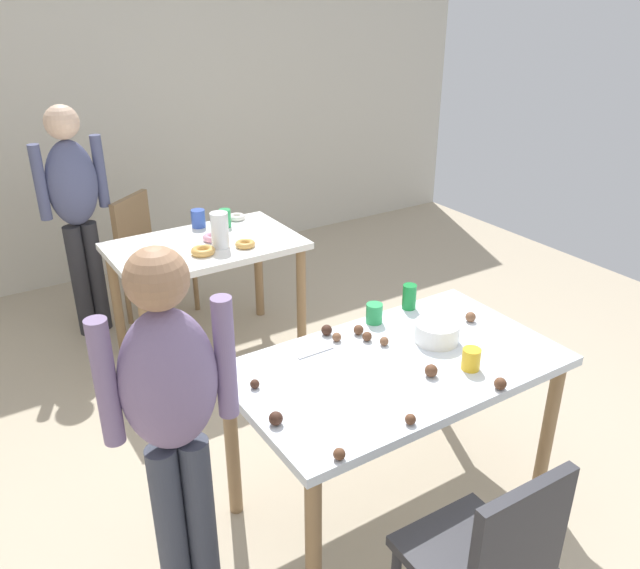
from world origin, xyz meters
TOP-DOWN VIEW (x-y plane):
  - ground_plane at (0.00, 0.00)m, footprint 6.40×6.40m
  - wall_back at (0.00, 3.20)m, footprint 6.40×0.10m
  - dining_table_near at (0.02, -0.12)m, footprint 1.36×0.78m
  - dining_table_far at (-0.11, 1.55)m, footprint 1.11×0.70m
  - chair_near_table at (-0.21, -0.88)m, footprint 0.41×0.41m
  - chair_far_table at (-0.26, 2.24)m, footprint 0.56×0.56m
  - person_girl_near at (-0.94, -0.11)m, footprint 0.46×0.25m
  - person_adult_far at (-0.68, 2.24)m, footprint 0.46×0.25m
  - mixing_bowl at (0.27, -0.07)m, footprint 0.19×0.19m
  - soda_can at (0.37, 0.23)m, footprint 0.07×0.07m
  - fork_near at (-0.23, 0.12)m, footprint 0.17×0.02m
  - cup_near_0 at (0.15, 0.21)m, footprint 0.08×0.08m
  - cup_near_1 at (0.24, -0.31)m, footprint 0.07×0.07m
  - cake_ball_0 at (0.06, 0.02)m, footprint 0.04×0.04m
  - cake_ball_1 at (0.07, -0.27)m, footprint 0.05×0.05m
  - cake_ball_2 at (-0.52, -0.48)m, footprint 0.04×0.04m
  - cake_ball_3 at (-0.56, 0.03)m, footprint 0.04×0.04m
  - cake_ball_4 at (0.02, 0.16)m, footprint 0.05×0.05m
  - cake_ball_5 at (0.02, 0.09)m, footprint 0.04×0.04m
  - cake_ball_6 at (-0.60, -0.21)m, footprint 0.05×0.05m
  - cake_ball_7 at (-0.09, 0.16)m, footprint 0.04×0.04m
  - cake_ball_8 at (0.52, -0.02)m, footprint 0.05×0.05m
  - cake_ball_9 at (-0.20, -0.46)m, footprint 0.04×0.04m
  - cake_ball_10 at (-0.10, 0.23)m, footprint 0.05×0.05m
  - cake_ball_11 at (0.23, -0.48)m, footprint 0.05×0.05m
  - pitcher_far at (-0.06, 1.44)m, footprint 0.11×0.11m
  - cup_far_0 at (0.12, 1.75)m, footprint 0.07×0.07m
  - cup_far_1 at (-0.03, 1.83)m, footprint 0.09×0.09m
  - donut_far_0 at (-0.38, 1.47)m, footprint 0.11×0.11m
  - donut_far_1 at (0.07, 1.37)m, footprint 0.12×0.12m
  - donut_far_2 at (-0.05, 1.57)m, footprint 0.13×0.13m
  - donut_far_3 at (-0.19, 1.39)m, footprint 0.14×0.14m
  - donut_far_4 at (0.24, 1.84)m, footprint 0.11×0.11m

SIDE VIEW (x-z plane):
  - ground_plane at x=0.00m, z-range 0.00..0.00m
  - chair_near_table at x=-0.21m, z-range 0.06..0.93m
  - chair_far_table at x=-0.26m, z-range 0.06..0.93m
  - dining_table_far at x=-0.11m, z-range 0.26..1.01m
  - dining_table_near at x=0.02m, z-range 0.28..1.03m
  - fork_near at x=-0.23m, z-range 0.75..0.76m
  - donut_far_0 at x=-0.38m, z-range 0.75..0.78m
  - donut_far_4 at x=0.24m, z-range 0.75..0.78m
  - donut_far_1 at x=0.07m, z-range 0.75..0.79m
  - cake_ball_3 at x=-0.56m, z-range 0.75..0.79m
  - donut_far_2 at x=-0.05m, z-range 0.75..0.79m
  - cake_ball_0 at x=0.06m, z-range 0.75..0.79m
  - cake_ball_9 at x=-0.20m, z-range 0.75..0.79m
  - cake_ball_7 at x=-0.09m, z-range 0.75..0.79m
  - donut_far_3 at x=-0.19m, z-range 0.75..0.79m
  - cake_ball_2 at x=-0.52m, z-range 0.75..0.79m
  - cake_ball_5 at x=0.02m, z-range 0.75..0.79m
  - cake_ball_4 at x=0.02m, z-range 0.75..0.80m
  - cake_ball_8 at x=0.52m, z-range 0.75..0.80m
  - cake_ball_10 at x=-0.10m, z-range 0.75..0.80m
  - cake_ball_11 at x=0.23m, z-range 0.75..0.80m
  - cake_ball_6 at x=-0.60m, z-range 0.75..0.80m
  - cake_ball_1 at x=0.07m, z-range 0.75..0.80m
  - mixing_bowl at x=0.27m, z-range 0.75..0.84m
  - cup_near_1 at x=0.24m, z-range 0.75..0.84m
  - cup_near_0 at x=0.15m, z-range 0.75..0.84m
  - cup_far_1 at x=-0.03m, z-range 0.75..0.86m
  - cup_far_0 at x=0.12m, z-range 0.75..0.86m
  - soda_can at x=0.37m, z-range 0.75..0.87m
  - pitcher_far at x=-0.06m, z-range 0.75..0.96m
  - person_girl_near at x=-0.94m, z-range 0.14..1.61m
  - person_adult_far at x=-0.68m, z-range 0.15..1.67m
  - wall_back at x=0.00m, z-range 0.00..2.60m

